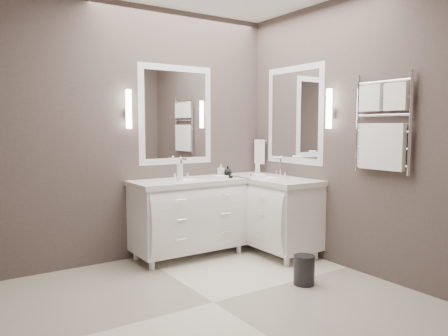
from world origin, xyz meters
TOP-DOWN VIEW (x-y plane):
  - floor at (0.00, 0.00)m, footprint 3.20×3.00m
  - wall_back at (0.00, 1.50)m, footprint 3.20×0.01m
  - wall_front at (0.00, -1.50)m, footprint 3.20×0.01m
  - wall_right at (1.60, 0.00)m, footprint 0.01×3.00m
  - vanity_back at (0.45, 1.23)m, footprint 1.24×0.59m
  - vanity_right at (1.33, 0.90)m, footprint 0.59×1.24m
  - mirror_back at (0.45, 1.49)m, footprint 0.90×0.02m
  - mirror_right at (1.59, 0.80)m, footprint 0.02×0.90m
  - sconce_back at (-0.13, 1.43)m, footprint 0.06×0.06m
  - sconce_right at (1.53, 0.22)m, footprint 0.06×0.06m
  - towel_bar_corner at (1.54, 1.36)m, footprint 0.03×0.22m
  - towel_ladder at (1.55, -0.40)m, footprint 0.06×0.58m
  - waste_bin at (0.90, -0.11)m, footprint 0.20×0.20m
  - amenity_tray_back at (0.86, 1.13)m, footprint 0.16×0.12m
  - amenity_tray_right at (1.26, 1.05)m, footprint 0.14×0.17m
  - water_bottle at (0.32, 1.17)m, footprint 0.08×0.08m
  - soap_bottle_a at (0.83, 1.15)m, footprint 0.07×0.07m
  - soap_bottle_b at (0.89, 1.10)m, footprint 0.11×0.11m
  - soap_bottle_c at (1.26, 1.05)m, footprint 0.07×0.07m

SIDE VIEW (x-z plane):
  - floor at x=0.00m, z-range -0.01..0.00m
  - waste_bin at x=0.90m, z-range 0.00..0.27m
  - vanity_back at x=0.45m, z-range 0.00..0.97m
  - vanity_right at x=1.33m, z-range 0.00..0.97m
  - amenity_tray_right at x=1.26m, z-range 0.85..0.87m
  - amenity_tray_back at x=0.86m, z-range 0.85..0.87m
  - soap_bottle_b at x=0.89m, z-range 0.87..0.98m
  - soap_bottle_a at x=0.83m, z-range 0.87..1.00m
  - water_bottle at x=0.32m, z-range 0.85..1.03m
  - soap_bottle_c at x=1.26m, z-range 0.87..1.04m
  - towel_bar_corner at x=1.54m, z-range 0.97..1.27m
  - wall_back at x=0.00m, z-range 0.00..2.70m
  - wall_front at x=0.00m, z-range 0.00..2.70m
  - wall_right at x=1.60m, z-range 0.00..2.70m
  - towel_ladder at x=1.55m, z-range 0.94..1.84m
  - mirror_back at x=0.45m, z-range 1.00..2.10m
  - mirror_right at x=1.59m, z-range 1.00..2.10m
  - sconce_back at x=-0.13m, z-range 1.39..1.79m
  - sconce_right at x=1.53m, z-range 1.39..1.79m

